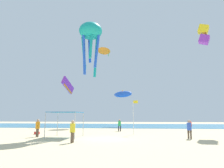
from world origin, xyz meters
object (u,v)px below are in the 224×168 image
(cooler_box, at_px, (37,133))
(kite_octopus_teal, at_px, (91,34))
(person_rightmost, at_px, (190,125))
(person_far_shore, at_px, (189,128))
(canopy_tent, at_px, (66,113))
(banner_flag, at_px, (134,114))
(person_near_tent, at_px, (120,124))
(kite_delta_orange, at_px, (104,50))
(kite_parafoil_purple, at_px, (68,86))
(person_central, at_px, (73,129))
(person_leftmost, at_px, (38,126))
(kite_inflatable_blue, at_px, (123,94))
(kite_box_yellow, at_px, (204,35))

(cooler_box, relative_size, kite_octopus_teal, 0.08)
(person_rightmost, xyz_separation_m, person_far_shore, (-2.43, -8.34, 0.09))
(canopy_tent, relative_size, cooler_box, 5.85)
(canopy_tent, relative_size, banner_flag, 0.82)
(cooler_box, bearing_deg, canopy_tent, -32.73)
(person_near_tent, distance_m, kite_delta_orange, 22.80)
(person_far_shore, relative_size, cooler_box, 3.18)
(person_rightmost, xyz_separation_m, banner_flag, (-7.80, -4.43, 1.46))
(banner_flag, bearing_deg, kite_parafoil_purple, 126.69)
(person_near_tent, relative_size, cooler_box, 3.03)
(kite_parafoil_purple, bearing_deg, person_central, -155.84)
(person_near_tent, distance_m, kite_parafoil_purple, 22.46)
(kite_delta_orange, bearing_deg, person_rightmost, 145.35)
(person_leftmost, bearing_deg, person_far_shore, 42.52)
(banner_flag, bearing_deg, kite_octopus_teal, -173.66)
(kite_inflatable_blue, bearing_deg, kite_box_yellow, -17.04)
(person_central, bearing_deg, cooler_box, -134.32)
(kite_parafoil_purple, bearing_deg, person_rightmost, -120.81)
(canopy_tent, height_order, kite_box_yellow, kite_box_yellow)
(kite_octopus_teal, relative_size, kite_inflatable_blue, 1.47)
(banner_flag, bearing_deg, person_central, -123.38)
(person_near_tent, relative_size, kite_octopus_teal, 0.24)
(kite_inflatable_blue, bearing_deg, kite_octopus_teal, -66.95)
(canopy_tent, relative_size, person_far_shore, 1.84)
(kite_octopus_teal, height_order, kite_inflatable_blue, kite_octopus_teal)
(kite_delta_orange, distance_m, kite_inflatable_blue, 11.62)
(kite_delta_orange, bearing_deg, kite_parafoil_purple, 5.21)
(person_near_tent, xyz_separation_m, banner_flag, (2.09, -5.00, 1.42))
(canopy_tent, bearing_deg, person_near_tent, 59.50)
(person_leftmost, height_order, person_far_shore, person_leftmost)
(kite_octopus_teal, distance_m, kite_inflatable_blue, 20.70)
(canopy_tent, height_order, banner_flag, banner_flag)
(kite_parafoil_purple, xyz_separation_m, kite_octopus_teal, (10.13, -21.49, 3.38))
(person_far_shore, height_order, banner_flag, banner_flag)
(banner_flag, xyz_separation_m, kite_parafoil_purple, (-15.56, 20.89, 7.00))
(person_far_shore, distance_m, kite_octopus_teal, 16.30)
(person_leftmost, height_order, kite_delta_orange, kite_delta_orange)
(person_near_tent, bearing_deg, cooler_box, -126.44)
(kite_inflatable_blue, bearing_deg, person_rightmost, -23.14)
(person_central, distance_m, kite_box_yellow, 23.66)
(person_near_tent, xyz_separation_m, kite_box_yellow, (12.58, -0.82, 13.04))
(person_near_tent, distance_m, cooler_box, 11.38)
(person_rightmost, xyz_separation_m, kite_box_yellow, (2.69, -0.24, 13.08))
(cooler_box, relative_size, kite_inflatable_blue, 0.12)
(person_near_tent, relative_size, person_rightmost, 1.04)
(person_leftmost, distance_m, kite_inflatable_blue, 24.90)
(kite_delta_orange, bearing_deg, person_near_tent, 119.27)
(person_leftmost, xyz_separation_m, cooler_box, (-1.53, 2.98, -0.93))
(person_rightmost, distance_m, banner_flag, 9.09)
(person_leftmost, xyz_separation_m, kite_delta_orange, (3.64, 23.60, 16.64))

